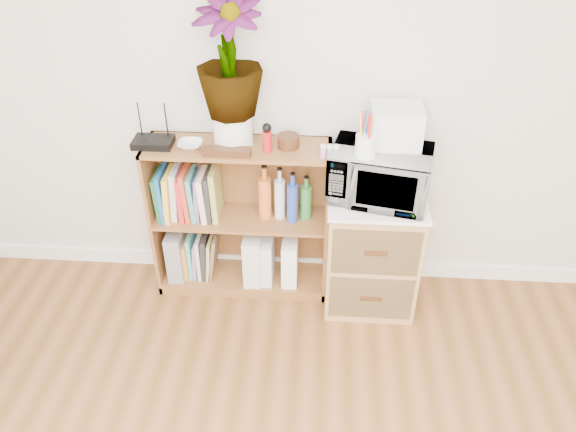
{
  "coord_description": "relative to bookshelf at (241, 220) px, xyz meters",
  "views": [
    {
      "loc": [
        0.1,
        -0.5,
        2.34
      ],
      "look_at": [
        -0.07,
        1.95,
        0.62
      ],
      "focal_mm": 35.0,
      "sensor_mm": 36.0,
      "label": 1
    }
  ],
  "objects": [
    {
      "name": "skirting_board",
      "position": [
        0.35,
        0.14,
        -0.42
      ],
      "size": [
        4.0,
        0.02,
        0.1
      ],
      "primitive_type": "cube",
      "color": "white",
      "rests_on": "ground"
    },
    {
      "name": "file_box",
      "position": [
        -0.4,
        0.0,
        -0.25
      ],
      "size": [
        0.09,
        0.25,
        0.31
      ],
      "primitive_type": "cube",
      "color": "gray",
      "rests_on": "bookshelf"
    },
    {
      "name": "potted_plant",
      "position": [
        -0.02,
        0.02,
        0.95
      ],
      "size": [
        0.34,
        0.34,
        0.6
      ],
      "primitive_type": "imported",
      "color": "#2E702C",
      "rests_on": "plant_pot"
    },
    {
      "name": "bookshelf",
      "position": [
        0.0,
        0.0,
        0.0
      ],
      "size": [
        1.0,
        0.3,
        0.95
      ],
      "primitive_type": "cube",
      "color": "brown",
      "rests_on": "ground"
    },
    {
      "name": "magazine_holder_left",
      "position": [
        0.07,
        -0.01,
        -0.25
      ],
      "size": [
        0.1,
        0.26,
        0.32
      ],
      "primitive_type": "cube",
      "color": "silver",
      "rests_on": "bookshelf"
    },
    {
      "name": "lower_books",
      "position": [
        -0.26,
        -0.0,
        -0.27
      ],
      "size": [
        0.21,
        0.19,
        0.3
      ],
      "color": "orange",
      "rests_on": "bookshelf"
    },
    {
      "name": "wicker_unit",
      "position": [
        0.75,
        -0.08,
        -0.12
      ],
      "size": [
        0.5,
        0.45,
        0.7
      ],
      "primitive_type": "cube",
      "color": "#9E7542",
      "rests_on": "ground"
    },
    {
      "name": "cookbooks",
      "position": [
        -0.29,
        0.0,
        0.17
      ],
      "size": [
        0.35,
        0.2,
        0.31
      ],
      "color": "#1B6739",
      "rests_on": "bookshelf"
    },
    {
      "name": "magazine_holder_mid",
      "position": [
        0.14,
        -0.01,
        -0.26
      ],
      "size": [
        0.09,
        0.23,
        0.29
      ],
      "primitive_type": "cube",
      "color": "silver",
      "rests_on": "bookshelf"
    },
    {
      "name": "trinket_box",
      "position": [
        -0.04,
        -0.1,
        0.49
      ],
      "size": [
        0.25,
        0.06,
        0.04
      ],
      "primitive_type": "cube",
      "color": "#3A1D0F",
      "rests_on": "bookshelf"
    },
    {
      "name": "kokeshi_doll",
      "position": [
        0.17,
        -0.04,
        0.53
      ],
      "size": [
        0.05,
        0.05,
        0.11
      ],
      "primitive_type": "cylinder",
      "color": "#B51617",
      "rests_on": "bookshelf"
    },
    {
      "name": "white_bowl",
      "position": [
        -0.24,
        -0.03,
        0.49
      ],
      "size": [
        0.13,
        0.13,
        0.03
      ],
      "primitive_type": "imported",
      "color": "silver",
      "rests_on": "bookshelf"
    },
    {
      "name": "plant_pot",
      "position": [
        -0.02,
        0.02,
        0.56
      ],
      "size": [
        0.2,
        0.2,
        0.17
      ],
      "primitive_type": "cylinder",
      "color": "silver",
      "rests_on": "bookshelf"
    },
    {
      "name": "paint_jars",
      "position": [
        0.49,
        -0.09,
        0.5
      ],
      "size": [
        0.11,
        0.04,
        0.05
      ],
      "primitive_type": "cube",
      "color": "#D27595",
      "rests_on": "bookshelf"
    },
    {
      "name": "small_appliance",
      "position": [
        0.81,
        -0.01,
        0.62
      ],
      "size": [
        0.26,
        0.21,
        0.2
      ],
      "primitive_type": "cube",
      "color": "silver",
      "rests_on": "microwave"
    },
    {
      "name": "microwave",
      "position": [
        0.75,
        -0.08,
        0.38
      ],
      "size": [
        0.56,
        0.44,
        0.28
      ],
      "primitive_type": "imported",
      "rotation": [
        0.0,
        0.0,
        -0.2
      ],
      "color": "white",
      "rests_on": "wicker_unit"
    },
    {
      "name": "pen_cup",
      "position": [
        0.66,
        -0.15,
        0.58
      ],
      "size": [
        0.1,
        0.1,
        0.11
      ],
      "primitive_type": "cylinder",
      "color": "white",
      "rests_on": "microwave"
    },
    {
      "name": "liquor_bottles",
      "position": [
        0.24,
        0.0,
        0.18
      ],
      "size": [
        0.3,
        0.07,
        0.32
      ],
      "color": "orange",
      "rests_on": "bookshelf"
    },
    {
      "name": "magazine_holder_right",
      "position": [
        0.28,
        -0.01,
        -0.26
      ],
      "size": [
        0.09,
        0.23,
        0.29
      ],
      "primitive_type": "cube",
      "color": "white",
      "rests_on": "bookshelf"
    },
    {
      "name": "wooden_bowl",
      "position": [
        0.27,
        0.01,
        0.51
      ],
      "size": [
        0.12,
        0.12,
        0.07
      ],
      "primitive_type": "cylinder",
      "color": "#351A0E",
      "rests_on": "bookshelf"
    },
    {
      "name": "router",
      "position": [
        -0.44,
        -0.02,
        0.49
      ],
      "size": [
        0.21,
        0.14,
        0.04
      ],
      "primitive_type": "cube",
      "color": "black",
      "rests_on": "bookshelf"
    }
  ]
}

